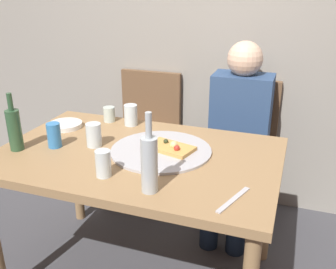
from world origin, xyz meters
TOP-DOWN VIEW (x-y plane):
  - back_wall at (0.00, 1.03)m, footprint 6.00×0.10m
  - dining_table at (0.00, 0.00)m, footprint 1.33×0.85m
  - pizza_tray at (0.10, 0.05)m, footprint 0.48×0.48m
  - pizza_slice_last at (0.15, 0.06)m, footprint 0.25×0.18m
  - wine_bottle at (-0.56, -0.16)m, footprint 0.06×0.06m
  - beer_bottle at (0.19, -0.31)m, footprint 0.07×0.07m
  - tumbler_near at (-0.18, 0.33)m, footprint 0.07×0.07m
  - tumbler_far at (-0.23, 0.01)m, footprint 0.07×0.07m
  - wine_glass at (-0.33, 0.35)m, footprint 0.07×0.07m
  - short_glass at (-0.04, -0.26)m, footprint 0.06×0.06m
  - soda_can at (-0.41, -0.07)m, footprint 0.07×0.07m
  - plate_stack at (-0.51, 0.18)m, footprint 0.18×0.18m
  - table_knife at (0.51, -0.27)m, footprint 0.09×0.21m
  - chair_left at (-0.31, 0.83)m, footprint 0.44×0.44m
  - chair_right at (0.36, 0.83)m, footprint 0.44×0.44m
  - guest_in_sweater at (0.36, 0.68)m, footprint 0.36×0.56m

SIDE VIEW (x-z plane):
  - chair_left at x=-0.31m, z-range 0.06..0.96m
  - chair_right at x=0.36m, z-range 0.06..0.96m
  - guest_in_sweater at x=0.36m, z-range 0.06..1.23m
  - dining_table at x=0.00m, z-range 0.28..1.02m
  - table_knife at x=0.51m, z-range 0.73..0.74m
  - pizza_tray at x=0.10m, z-range 0.73..0.75m
  - plate_stack at x=-0.51m, z-range 0.73..0.76m
  - pizza_slice_last at x=0.15m, z-range 0.73..0.78m
  - wine_glass at x=-0.33m, z-range 0.73..0.82m
  - short_glass at x=-0.04m, z-range 0.73..0.85m
  - tumbler_far at x=-0.23m, z-range 0.73..0.85m
  - tumbler_near at x=-0.18m, z-range 0.73..0.85m
  - soda_can at x=-0.41m, z-range 0.73..0.86m
  - wine_bottle at x=-0.56m, z-range 0.70..0.98m
  - beer_bottle at x=0.19m, z-range 0.69..1.02m
  - back_wall at x=0.00m, z-range 0.00..2.60m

